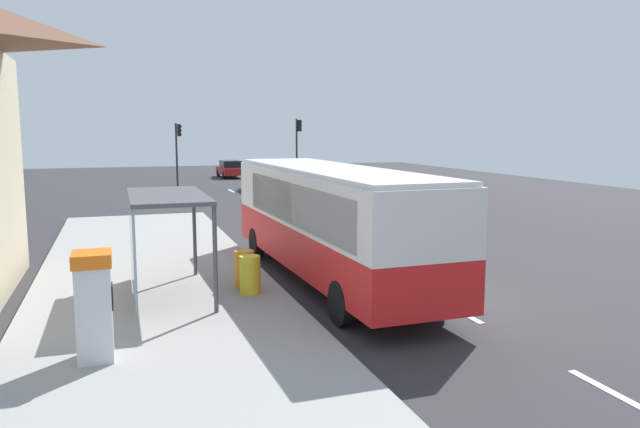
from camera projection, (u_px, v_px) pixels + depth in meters
name	position (u px, v px, depth m)	size (l,w,h in m)	color
ground_plane	(283.00, 222.00, 28.56)	(56.00, 92.00, 0.04)	#2D2D30
sidewalk_platform	(158.00, 298.00, 15.27)	(6.20, 30.00, 0.18)	#999993
lane_stripe_seg_0	(619.00, 396.00, 9.82)	(0.16, 2.20, 0.01)	silver
lane_stripe_seg_1	(456.00, 310.00, 14.52)	(0.16, 2.20, 0.01)	silver
lane_stripe_seg_2	(373.00, 266.00, 19.22)	(0.16, 2.20, 0.01)	silver
lane_stripe_seg_3	(322.00, 239.00, 23.93)	(0.16, 2.20, 0.01)	silver
lane_stripe_seg_4	(288.00, 221.00, 28.63)	(0.16, 2.20, 0.01)	silver
lane_stripe_seg_5	(264.00, 208.00, 33.34)	(0.16, 2.20, 0.01)	silver
lane_stripe_seg_6	(246.00, 198.00, 38.04)	(0.16, 2.20, 0.01)	silver
lane_stripe_seg_7	(231.00, 191.00, 42.74)	(0.16, 2.20, 0.01)	silver
bus	(329.00, 217.00, 16.96)	(2.81, 11.07, 3.21)	red
white_van	(290.00, 180.00, 35.36)	(2.18, 5.27, 2.30)	silver
sedan_near	(230.00, 169.00, 54.54)	(1.89, 4.42, 1.52)	#A51919
sedan_far	(262.00, 179.00, 42.83)	(2.01, 4.48, 1.52)	#195933
ticket_machine	(94.00, 305.00, 10.80)	(0.66, 0.76, 1.94)	silver
recycling_bin_yellow	(250.00, 275.00, 15.26)	(0.52, 0.52, 0.95)	yellow
recycling_bin_orange	(244.00, 269.00, 15.92)	(0.52, 0.52, 0.95)	orange
traffic_light_near_side	(298.00, 142.00, 45.22)	(0.49, 0.28, 5.02)	#2D2D2D
traffic_light_far_side	(178.00, 145.00, 43.33)	(0.49, 0.28, 4.69)	#2D2D2D
bus_shelter	(155.00, 218.00, 14.90)	(1.80, 4.00, 2.50)	#4C4C51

